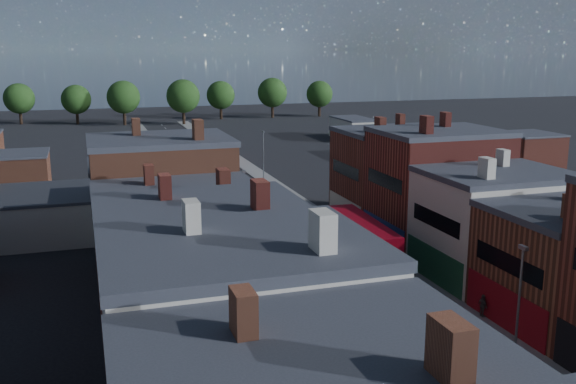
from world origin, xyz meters
TOP-DOWN VIEW (x-y plane):
  - ground at (0.00, 0.00)m, footprint 400.00×400.00m
  - pavement_west at (-6.50, 50.00)m, footprint 3.00×200.00m
  - pavement_east at (6.50, 50.00)m, footprint 3.00×200.00m
  - terrace_west at (-14.00, 0.00)m, footprint 12.00×80.00m
  - lamp_post_1 at (5.20, 0.00)m, footprint 0.25×0.70m
  - lamp_post_2 at (-5.20, 30.00)m, footprint 0.25×0.70m
  - lamp_post_3 at (5.20, 60.00)m, footprint 0.25×0.70m
  - bus_0 at (-1.50, 21.76)m, footprint 3.35×12.64m
  - bus_1 at (2.64, 18.52)m, footprint 3.52×12.18m
  - bus_2 at (1.50, 84.96)m, footprint 4.03×11.49m
  - car_1 at (2.40, 5.36)m, footprint 1.36×3.66m
  - car_2 at (-1.20, 38.74)m, footprint 1.96×4.15m
  - car_3 at (1.20, 61.03)m, footprint 1.89×3.97m
  - ped_1 at (-5.93, 16.67)m, footprint 0.85×0.58m
  - ped_3 at (7.70, 7.16)m, footprint 0.48×1.05m

SIDE VIEW (x-z plane):
  - ground at x=0.00m, z-range 0.00..0.00m
  - pavement_west at x=-6.50m, z-range 0.00..0.12m
  - pavement_east at x=6.50m, z-range 0.00..0.12m
  - car_3 at x=1.20m, z-range 0.00..1.12m
  - car_2 at x=-1.20m, z-range 0.00..1.15m
  - car_1 at x=2.40m, z-range 0.00..1.19m
  - ped_1 at x=-5.93m, z-range 0.12..1.71m
  - ped_3 at x=7.70m, z-range 0.12..1.90m
  - bus_2 at x=1.50m, z-range 0.19..5.05m
  - bus_1 at x=2.64m, z-range 0.21..5.41m
  - bus_0 at x=-1.50m, z-range 0.22..5.66m
  - lamp_post_1 at x=5.20m, z-range 0.64..8.77m
  - lamp_post_2 at x=-5.20m, z-range 0.64..8.77m
  - lamp_post_3 at x=5.20m, z-range 0.64..8.77m
  - terrace_west at x=-14.00m, z-range 0.00..11.99m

